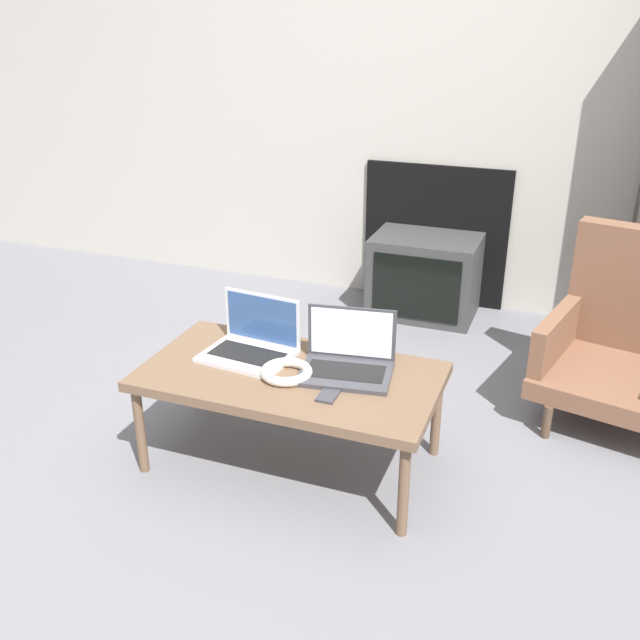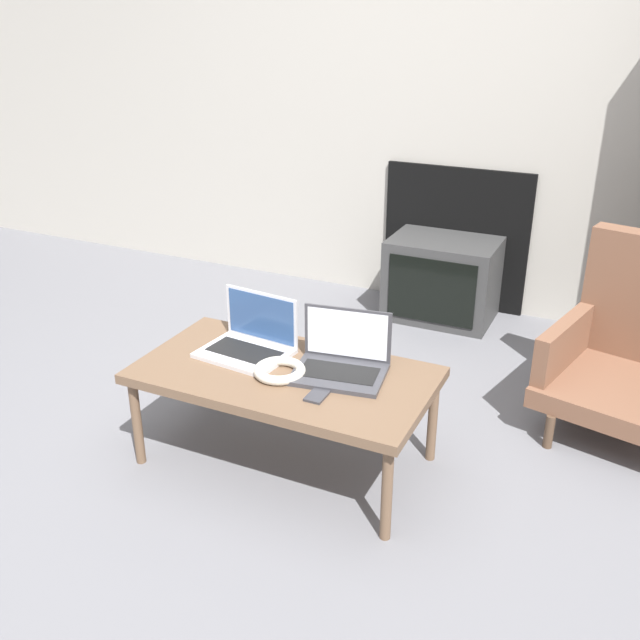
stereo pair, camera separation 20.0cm
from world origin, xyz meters
name	(u,v)px [view 2 (the right image)]	position (x,y,z in m)	size (l,w,h in m)	color
ground_plane	(245,506)	(0.00, 0.00, 0.00)	(14.00, 14.00, 0.00)	slate
wall_back	(446,67)	(0.00, 2.12, 1.28)	(7.00, 0.08, 2.60)	#ADA89E
table	(284,379)	(0.00, 0.30, 0.35)	(1.06, 0.57, 0.38)	brown
laptop_left	(250,340)	(-0.19, 0.39, 0.43)	(0.34, 0.27, 0.21)	silver
laptop_right	(342,360)	(0.19, 0.39, 0.43)	(0.35, 0.29, 0.21)	#38383D
headphones	(280,371)	(0.00, 0.27, 0.40)	(0.18, 0.18, 0.04)	beige
phone	(319,394)	(0.19, 0.20, 0.39)	(0.06, 0.12, 0.01)	#333338
tv	(442,279)	(0.13, 1.87, 0.22)	(0.57, 0.41, 0.44)	#383838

